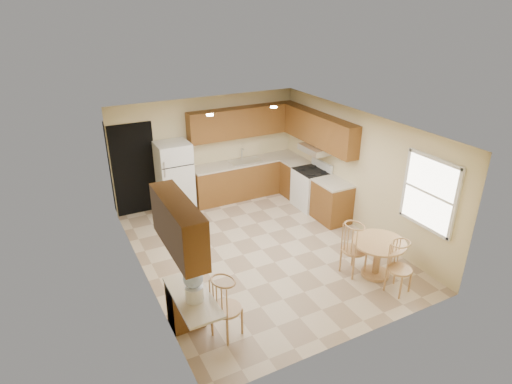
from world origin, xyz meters
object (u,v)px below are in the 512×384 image
dining_table (378,253)px  water_crock (194,284)px  chair_table_a (358,246)px  stove (311,188)px  chair_table_b (405,266)px  chair_desk (229,305)px  refrigerator (175,178)px

dining_table → water_crock: 3.45m
chair_table_a → dining_table: bearing=56.9°
stove → chair_table_a: size_ratio=1.11×
water_crock → chair_table_a: bearing=5.1°
chair_table_a → chair_table_b: (0.32, -0.77, -0.04)m
chair_desk → dining_table: bearing=72.1°
stove → water_crock: 4.95m
chair_table_b → chair_desk: chair_desk is taller
stove → chair_table_b: (-0.52, -3.47, 0.09)m
stove → chair_table_b: size_ratio=1.19×
stove → chair_desk: 4.66m
stove → dining_table: bearing=-100.4°
chair_table_a → chair_table_b: bearing=15.6°
chair_table_a → chair_desk: bearing=-88.4°
refrigerator → dining_table: (2.35, -4.08, -0.38)m
refrigerator → chair_table_a: refrigerator is taller
dining_table → chair_desk: 2.96m
water_crock → chair_table_b: bearing=-8.3°
stove → water_crock: bearing=-142.9°
refrigerator → chair_table_b: bearing=-63.4°
chair_table_b → water_crock: 3.47m
refrigerator → chair_desk: refrigerator is taller
refrigerator → stove: 3.14m
stove → water_crock: (-3.92, -2.97, 0.56)m
refrigerator → chair_table_b: 5.25m
refrigerator → stove: refrigerator is taller
chair_desk → chair_table_b: bearing=60.3°
stove → chair_table_a: (-0.85, -2.70, 0.13)m
chair_table_b → chair_desk: 2.97m
chair_table_a → chair_desk: chair_table_a is taller
stove → chair_desk: size_ratio=1.12×
stove → refrigerator: bearing=157.0°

